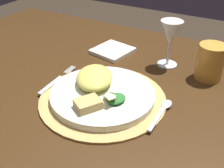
# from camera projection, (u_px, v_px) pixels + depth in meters

# --- Properties ---
(dining_table) EXTENTS (1.36, 0.85, 0.74)m
(dining_table) POSITION_uv_depth(u_px,v_px,m) (100.00, 126.00, 0.91)
(dining_table) COLOR #3F2711
(dining_table) RESTS_ON ground
(placemat) EXTENTS (0.33, 0.33, 0.01)m
(placemat) POSITION_uv_depth(u_px,v_px,m) (103.00, 98.00, 0.71)
(placemat) COLOR tan
(placemat) RESTS_ON dining_table
(dinner_plate) EXTENTS (0.27, 0.27, 0.02)m
(dinner_plate) POSITION_uv_depth(u_px,v_px,m) (103.00, 94.00, 0.70)
(dinner_plate) COLOR silver
(dinner_plate) RESTS_ON placemat
(pasta_serving) EXTENTS (0.15, 0.16, 0.04)m
(pasta_serving) POSITION_uv_depth(u_px,v_px,m) (94.00, 77.00, 0.72)
(pasta_serving) COLOR #D4D059
(pasta_serving) RESTS_ON dinner_plate
(salad_greens) EXTENTS (0.07, 0.07, 0.03)m
(salad_greens) POSITION_uv_depth(u_px,v_px,m) (113.00, 98.00, 0.66)
(salad_greens) COLOR #4A6F11
(salad_greens) RESTS_ON dinner_plate
(bread_piece) EXTENTS (0.07, 0.07, 0.02)m
(bread_piece) POSITION_uv_depth(u_px,v_px,m) (88.00, 104.00, 0.64)
(bread_piece) COLOR tan
(bread_piece) RESTS_ON dinner_plate
(fork) EXTENTS (0.02, 0.17, 0.00)m
(fork) POSITION_uv_depth(u_px,v_px,m) (56.00, 81.00, 0.77)
(fork) COLOR silver
(fork) RESTS_ON placemat
(spoon) EXTENTS (0.02, 0.14, 0.01)m
(spoon) POSITION_uv_depth(u_px,v_px,m) (163.00, 110.00, 0.66)
(spoon) COLOR silver
(spoon) RESTS_ON placemat
(napkin) EXTENTS (0.14, 0.14, 0.01)m
(napkin) POSITION_uv_depth(u_px,v_px,m) (113.00, 51.00, 0.95)
(napkin) COLOR white
(napkin) RESTS_ON dining_table
(wine_glass) EXTENTS (0.07, 0.07, 0.15)m
(wine_glass) POSITION_uv_depth(u_px,v_px,m) (171.00, 35.00, 0.82)
(wine_glass) COLOR silver
(wine_glass) RESTS_ON dining_table
(amber_tumbler) EXTENTS (0.08, 0.08, 0.11)m
(amber_tumbler) POSITION_uv_depth(u_px,v_px,m) (210.00, 62.00, 0.78)
(amber_tumbler) COLOR gold
(amber_tumbler) RESTS_ON dining_table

